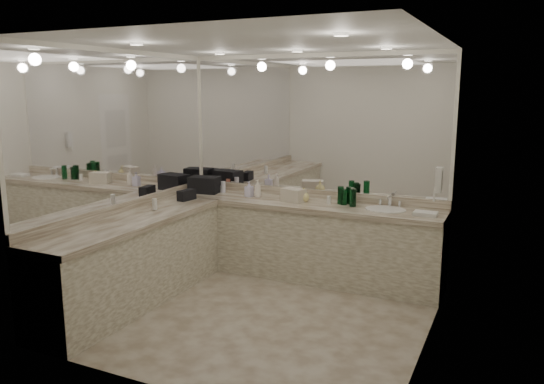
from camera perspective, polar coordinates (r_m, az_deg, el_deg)
The scene contains 35 objects.
floor at distance 5.40m, azimuth -1.47°, elevation -12.93°, with size 3.20×3.20×0.00m, color #BEB2A0.
ceiling at distance 4.95m, azimuth -1.62°, elevation 15.77°, with size 3.20×3.20×0.00m, color white.
wall_back at distance 6.37m, azimuth 4.53°, elevation 2.95°, with size 3.20×0.02×2.60m, color silver.
wall_left at distance 5.90m, azimuth -15.58°, elevation 1.93°, with size 0.02×3.00×2.60m, color silver.
wall_right at distance 4.54m, azimuth 16.83°, elevation -0.76°, with size 0.02×3.00×2.60m, color silver.
vanity_back_base at distance 6.28m, azimuth 3.43°, elevation -5.37°, with size 3.20×0.60×0.84m, color silver.
vanity_back_top at distance 6.16m, azimuth 3.45°, elevation -1.37°, with size 3.20×0.64×0.06m, color beige.
vanity_left_base at distance 5.69m, azimuth -14.78°, elevation -7.49°, with size 0.60×2.40×0.84m, color silver.
vanity_left_top at distance 5.56m, azimuth -14.93°, elevation -3.10°, with size 0.64×2.42×0.06m, color beige.
backsplash_back at distance 6.41m, azimuth 4.42°, elevation -0.17°, with size 3.20×0.04×0.10m, color beige.
backsplash_left at distance 5.95m, azimuth -15.26°, elevation -1.41°, with size 0.04×3.00×0.10m, color beige.
mirror_back at distance 6.31m, azimuth 4.55°, elevation 7.21°, with size 3.12×0.01×1.55m, color white.
mirror_left at distance 5.84m, azimuth -15.73°, elevation 6.53°, with size 0.01×2.92×1.55m, color white.
sink at distance 5.89m, azimuth 12.10°, elevation -1.93°, with size 0.44×0.44×0.03m, color white.
faucet at distance 6.08m, azimuth 12.59°, elevation -0.83°, with size 0.24×0.16×0.14m, color silver.
wall_phone at distance 5.22m, azimuth 17.52°, elevation 1.24°, with size 0.06×0.10×0.24m, color white.
door at distance 4.12m, azimuth 15.41°, elevation -5.45°, with size 0.02×0.82×2.10m, color white.
black_toiletry_bag at distance 6.75m, azimuth -7.28°, elevation 0.81°, with size 0.37×0.23×0.21m, color black.
black_bag_spill at distance 6.33m, azimuth -9.17°, elevation -0.31°, with size 0.10×0.23×0.13m, color black.
cream_cosmetic_case at distance 6.17m, azimuth 2.32°, elevation -0.33°, with size 0.27×0.16×0.15m, color beige.
hand_towel at distance 5.72m, azimuth 16.18°, elevation -2.25°, with size 0.24×0.16×0.04m, color white.
lotion_left at distance 5.85m, azimuth -12.50°, elevation -1.38°, with size 0.05×0.05×0.12m, color white.
soap_bottle_a at distance 6.40m, azimuth -1.55°, elevation 0.37°, with size 0.08×0.08×0.22m, color white.
soap_bottle_b at distance 6.45m, azimuth -2.48°, elevation 0.33°, with size 0.08×0.09×0.19m, color white.
soap_bottle_c at distance 6.16m, azimuth 3.45°, elevation -0.30°, with size 0.13×0.13×0.16m, color #F1E48C.
green_bottle_0 at distance 5.96m, azimuth 8.70°, elevation -0.61°, with size 0.07×0.07×0.20m, color #0B4E20.
green_bottle_1 at distance 6.08m, azimuth 7.38°, elevation -0.34°, with size 0.07×0.07×0.20m, color #0B4E20.
green_bottle_2 at distance 6.13m, azimuth 8.46°, elevation -0.38°, with size 0.07×0.07×0.19m, color #0B4E20.
green_bottle_3 at distance 6.05m, azimuth 7.73°, elevation -0.53°, with size 0.07×0.07×0.18m, color #0B4E20.
green_bottle_4 at distance 6.11m, azimuth 8.23°, elevation -0.36°, with size 0.06×0.06×0.20m, color #0B4E20.
amenity_bottle_0 at distance 6.67m, azimuth -7.05°, elevation 0.19°, with size 0.04×0.04×0.09m, color #9966B2.
amenity_bottle_1 at distance 6.75m, azimuth -5.27°, elevation 0.56°, with size 0.06×0.06×0.14m, color silver.
amenity_bottle_2 at distance 6.08m, azimuth 6.14°, elevation -0.85°, with size 0.05×0.05×0.09m, color white.
amenity_bottle_3 at distance 6.83m, azimuth -5.96°, elevation 0.56°, with size 0.06×0.06×0.12m, color #E57F66.
amenity_bottle_4 at distance 6.79m, azimuth -5.56°, elevation 0.38°, with size 0.06×0.06×0.09m, color white.
Camera 1 is at (2.22, -4.41, 2.19)m, focal length 35.00 mm.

